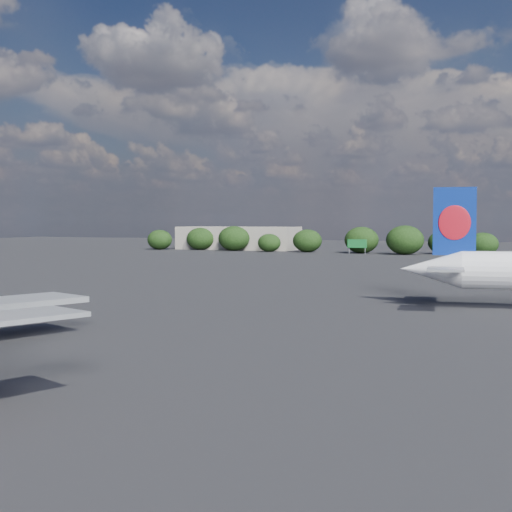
% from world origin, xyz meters
% --- Properties ---
extents(ground, '(500.00, 500.00, 0.00)m').
position_xyz_m(ground, '(0.00, 60.00, 0.00)').
color(ground, black).
rests_on(ground, ground).
extents(terminal_building, '(42.00, 16.00, 8.00)m').
position_xyz_m(terminal_building, '(-65.00, 192.00, 4.00)').
color(terminal_building, gray).
rests_on(terminal_building, ground).
extents(highway_sign, '(6.00, 0.30, 4.50)m').
position_xyz_m(highway_sign, '(-18.00, 176.00, 3.13)').
color(highway_sign, '#15692A').
rests_on(highway_sign, ground).
extents(billboard_yellow, '(5.00, 0.30, 5.50)m').
position_xyz_m(billboard_yellow, '(12.00, 182.00, 3.87)').
color(billboard_yellow, gold).
rests_on(billboard_yellow, ground).
extents(horizon_treeline, '(203.97, 15.20, 9.02)m').
position_xyz_m(horizon_treeline, '(9.31, 180.28, 3.94)').
color(horizon_treeline, black).
rests_on(horizon_treeline, ground).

